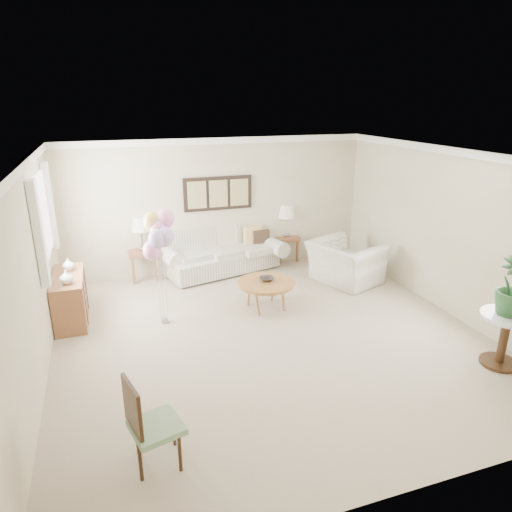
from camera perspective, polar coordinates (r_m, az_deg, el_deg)
The scene contains 17 objects.
ground_plane at distance 6.77m, azimuth 1.85°, elevation -10.00°, with size 6.00×6.00×0.00m, color tan.
room_shell at distance 6.19m, azimuth 0.76°, elevation 3.50°, with size 6.04×6.04×2.60m.
wall_art_triptych at distance 8.92m, azimuth -4.75°, elevation 7.80°, with size 1.35×0.06×0.65m.
sofa at distance 9.13m, azimuth -4.36°, elevation 0.26°, with size 2.62×1.40×0.89m.
end_table_left at distance 8.88m, azimuth -13.90°, elevation 0.17°, with size 0.54×0.49×0.59m.
end_table_right at distance 9.69m, azimuth 3.72°, elevation 2.05°, with size 0.50×0.45×0.54m.
lamp_left at distance 8.72m, azimuth -14.20°, elevation 3.75°, with size 0.36×0.36×0.63m.
lamp_right at distance 9.54m, azimuth 3.80°, elevation 5.49°, with size 0.38×0.38×0.67m.
coffee_table at distance 7.44m, azimuth 1.25°, elevation -3.48°, with size 0.93×0.93×0.47m.
decor_bowl at distance 7.45m, azimuth 1.34°, elevation -2.90°, with size 0.23×0.23×0.06m, color black.
armchair at distance 8.68m, azimuth 11.07°, elevation -0.80°, with size 1.19×1.04×0.77m, color silver.
side_table at distance 6.67m, azimuth 28.77°, elevation -7.82°, with size 0.66×0.66×0.71m.
accent_chair at distance 4.58m, azimuth -13.29°, elevation -19.55°, with size 0.54×0.54×0.91m.
credenza at distance 7.64m, azimuth -22.21°, elevation -4.87°, with size 0.46×1.20×0.74m.
vase_white at distance 7.16m, azimuth -22.63°, elevation -2.44°, with size 0.20×0.20×0.21m, color silver.
vase_sage at distance 7.71m, azimuth -22.41°, elevation -0.97°, with size 0.18×0.18×0.19m, color silver.
balloon_cluster at distance 6.74m, azimuth -12.11°, elevation 2.82°, with size 0.50×0.45×1.79m.
Camera 1 is at (-2.09, -5.53, 3.30)m, focal length 32.00 mm.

